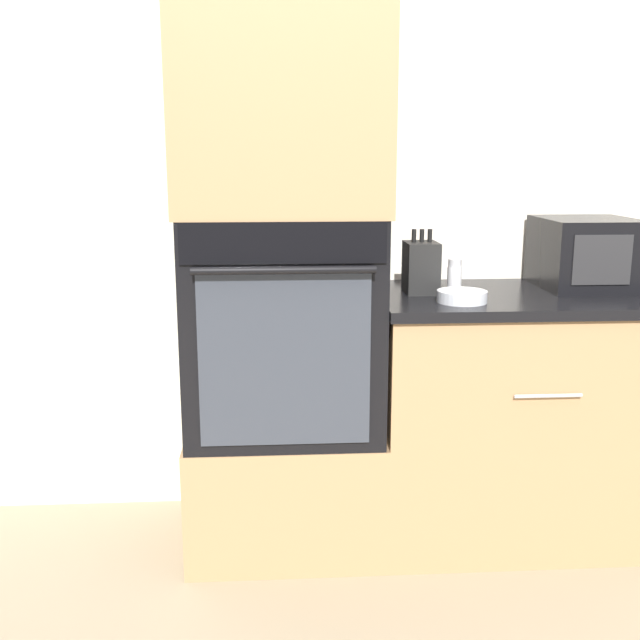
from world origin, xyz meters
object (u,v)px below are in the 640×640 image
object	(u,v)px
wall_oven	(283,322)
condiment_jar_near	(416,275)
knife_block	(421,267)
microwave	(586,253)
bowl	(462,296)
condiment_jar_far	(454,276)
condiment_jar_mid	(417,274)

from	to	relation	value
wall_oven	condiment_jar_near	xyz separation A→B (m)	(0.49, 0.16, 0.13)
knife_block	wall_oven	bearing A→B (deg)	-176.27
microwave	condiment_jar_near	bearing A→B (deg)	174.40
microwave	condiment_jar_near	world-z (taller)	microwave
microwave	knife_block	world-z (taller)	microwave
wall_oven	knife_block	xyz separation A→B (m)	(0.48, 0.03, 0.18)
knife_block	bowl	world-z (taller)	knife_block
condiment_jar_far	condiment_jar_mid	bearing A→B (deg)	112.41
wall_oven	condiment_jar_far	xyz separation A→B (m)	(0.60, 0.03, 0.15)
bowl	condiment_jar_mid	bearing A→B (deg)	100.28
condiment_jar_mid	condiment_jar_far	size ratio (longest dim) A/B	0.54
microwave	condiment_jar_mid	bearing A→B (deg)	166.37
wall_oven	microwave	world-z (taller)	wall_oven
microwave	bowl	xyz separation A→B (m)	(-0.52, -0.25, -0.11)
wall_oven	condiment_jar_near	world-z (taller)	wall_oven
condiment_jar_near	condiment_jar_mid	bearing A→B (deg)	74.05
condiment_jar_mid	condiment_jar_far	world-z (taller)	condiment_jar_far
condiment_jar_mid	knife_block	bearing A→B (deg)	-98.16
condiment_jar_far	bowl	bearing A→B (deg)	-95.49
bowl	condiment_jar_far	bearing A→B (deg)	84.51
microwave	condiment_jar_near	distance (m)	0.62
wall_oven	condiment_jar_near	bearing A→B (deg)	17.98
microwave	condiment_jar_far	xyz separation A→B (m)	(-0.50, -0.07, -0.07)
condiment_jar_mid	condiment_jar_far	bearing A→B (deg)	-67.59
bowl	condiment_jar_far	size ratio (longest dim) A/B	1.39
bowl	wall_oven	bearing A→B (deg)	165.47
microwave	condiment_jar_far	size ratio (longest dim) A/B	3.08
wall_oven	bowl	bearing A→B (deg)	-14.53
microwave	bowl	bearing A→B (deg)	-154.01
knife_block	condiment_jar_near	distance (m)	0.14
bowl	knife_block	bearing A→B (deg)	118.95
condiment_jar_near	condiment_jar_far	xyz separation A→B (m)	(0.11, -0.13, 0.02)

